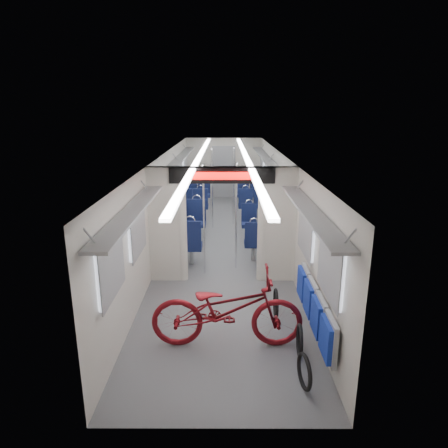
% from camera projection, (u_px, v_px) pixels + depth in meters
% --- Properties ---
extents(carriage, '(12.00, 12.02, 2.31)m').
position_uv_depth(carriage, '(223.00, 190.00, 9.44)').
color(carriage, '#515456').
rests_on(carriage, ground).
extents(bicycle, '(2.19, 0.77, 1.15)m').
position_uv_depth(bicycle, '(227.00, 309.00, 5.74)').
color(bicycle, maroon).
rests_on(bicycle, ground).
extents(flip_bench, '(0.12, 2.15, 0.57)m').
position_uv_depth(flip_bench, '(314.00, 307.00, 5.79)').
color(flip_bench, gray).
rests_on(flip_bench, carriage).
extents(bike_hoop_a, '(0.12, 0.47, 0.47)m').
position_uv_depth(bike_hoop_a, '(304.00, 373.00, 4.93)').
color(bike_hoop_a, black).
rests_on(bike_hoop_a, ground).
extents(bike_hoop_b, '(0.08, 0.48, 0.47)m').
position_uv_depth(bike_hoop_b, '(299.00, 342.00, 5.59)').
color(bike_hoop_b, black).
rests_on(bike_hoop_b, ground).
extents(bike_hoop_c, '(0.07, 0.51, 0.51)m').
position_uv_depth(bike_hoop_c, '(276.00, 305.00, 6.60)').
color(bike_hoop_c, black).
rests_on(bike_hoop_c, ground).
extents(seat_bay_near_left, '(0.95, 2.27, 1.16)m').
position_uv_depth(seat_bay_near_left, '(184.00, 228.00, 9.73)').
color(seat_bay_near_left, '#0D153B').
rests_on(seat_bay_near_left, ground).
extents(seat_bay_near_right, '(0.88, 1.93, 1.05)m').
position_uv_depth(seat_bay_near_right, '(261.00, 229.00, 9.80)').
color(seat_bay_near_right, '#0D153B').
rests_on(seat_bay_near_right, ground).
extents(seat_bay_far_left, '(0.92, 2.13, 1.12)m').
position_uv_depth(seat_bay_far_left, '(195.00, 196.00, 13.35)').
color(seat_bay_far_left, '#0D153B').
rests_on(seat_bay_far_left, ground).
extents(seat_bay_far_right, '(0.91, 2.07, 1.10)m').
position_uv_depth(seat_bay_far_right, '(251.00, 196.00, 13.41)').
color(seat_bay_far_right, '#0D153B').
rests_on(seat_bay_far_right, ground).
extents(stanchion_near_left, '(0.04, 0.04, 2.30)m').
position_uv_depth(stanchion_near_left, '(204.00, 221.00, 8.16)').
color(stanchion_near_left, silver).
rests_on(stanchion_near_left, ground).
extents(stanchion_near_right, '(0.04, 0.04, 2.30)m').
position_uv_depth(stanchion_near_right, '(236.00, 217.00, 8.44)').
color(stanchion_near_right, silver).
rests_on(stanchion_near_right, ground).
extents(stanchion_far_left, '(0.04, 0.04, 2.30)m').
position_uv_depth(stanchion_far_left, '(212.00, 189.00, 11.44)').
color(stanchion_far_left, silver).
rests_on(stanchion_far_left, ground).
extents(stanchion_far_right, '(0.04, 0.04, 2.30)m').
position_uv_depth(stanchion_far_right, '(233.00, 187.00, 11.79)').
color(stanchion_far_right, silver).
rests_on(stanchion_far_right, ground).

